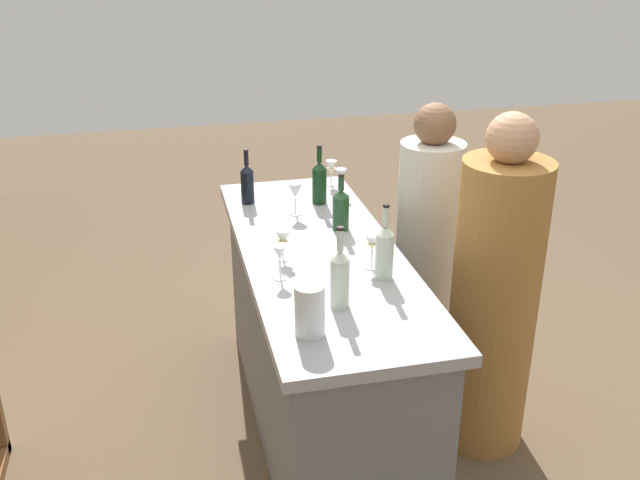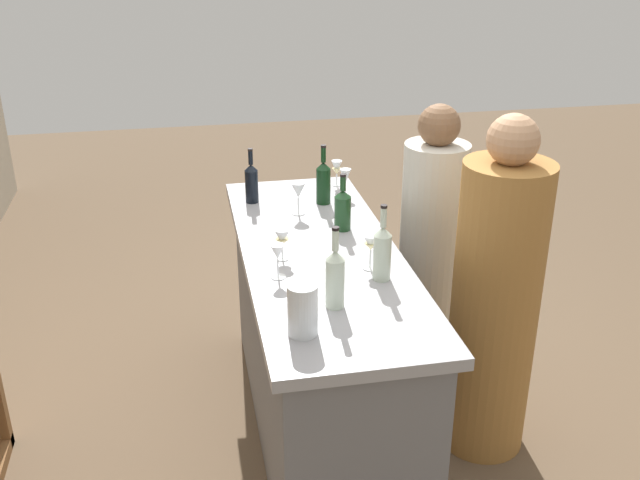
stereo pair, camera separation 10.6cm
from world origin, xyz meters
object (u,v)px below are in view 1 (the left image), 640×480
at_px(wine_bottle_second_left_clear_pale, 384,251).
at_px(wine_glass_far_left, 295,191).
at_px(wine_glass_far_center, 283,239).
at_px(wine_bottle_center_olive_green, 341,208).
at_px(wine_bottle_leftmost_clear_pale, 340,277).
at_px(wine_bottle_second_right_dark_green, 319,181).
at_px(wine_bottle_rightmost_near_black, 247,183).
at_px(water_pitcher, 310,310).
at_px(wine_glass_near_left, 341,177).
at_px(wine_glass_far_right, 280,254).
at_px(person_left_guest, 426,256).
at_px(person_center_guest, 494,302).
at_px(wine_glass_near_right, 372,244).
at_px(wine_glass_near_center, 331,169).

height_order(wine_bottle_second_left_clear_pale, wine_glass_far_left, wine_bottle_second_left_clear_pale).
bearing_deg(wine_glass_far_center, wine_bottle_center_olive_green, -50.44).
relative_size(wine_bottle_leftmost_clear_pale, wine_glass_far_left, 2.00).
xyz_separation_m(wine_bottle_second_right_dark_green, wine_bottle_rightmost_near_black, (0.09, 0.37, -0.01)).
bearing_deg(water_pitcher, wine_bottle_center_olive_green, -21.17).
distance_m(wine_bottle_leftmost_clear_pale, wine_glass_far_center, 0.48).
bearing_deg(wine_glass_near_left, wine_glass_far_center, 148.22).
xyz_separation_m(wine_bottle_second_right_dark_green, wine_glass_near_left, (0.09, -0.14, -0.02)).
bearing_deg(wine_glass_far_left, water_pitcher, 171.24).
bearing_deg(wine_bottle_second_right_dark_green, wine_glass_far_right, 156.28).
xyz_separation_m(wine_bottle_second_left_clear_pale, person_left_guest, (0.71, -0.48, -0.41)).
relative_size(wine_glass_far_center, person_center_guest, 0.09).
height_order(wine_bottle_rightmost_near_black, water_pitcher, wine_bottle_rightmost_near_black).
height_order(wine_bottle_second_left_clear_pale, wine_glass_far_right, wine_bottle_second_left_clear_pale).
xyz_separation_m(wine_glass_far_left, person_center_guest, (-0.68, -0.80, -0.37)).
height_order(wine_bottle_second_left_clear_pale, person_center_guest, person_center_guest).
distance_m(wine_bottle_second_left_clear_pale, wine_glass_far_center, 0.46).
height_order(wine_glass_near_right, water_pitcher, water_pitcher).
relative_size(wine_bottle_rightmost_near_black, water_pitcher, 1.49).
relative_size(water_pitcher, person_left_guest, 0.13).
distance_m(wine_glass_near_left, wine_glass_far_left, 0.37).
bearing_deg(wine_bottle_center_olive_green, wine_glass_far_right, 139.93).
bearing_deg(wine_bottle_leftmost_clear_pale, wine_glass_far_left, -1.20).
bearing_deg(person_left_guest, wine_bottle_rightmost_near_black, -12.11).
relative_size(wine_glass_near_left, wine_glass_near_right, 0.95).
relative_size(wine_glass_far_left, wine_glass_far_center, 1.17).
relative_size(wine_glass_far_left, person_left_guest, 0.11).
distance_m(wine_glass_near_center, wine_glass_far_right, 1.17).
bearing_deg(wine_glass_far_left, person_center_guest, -130.63).
xyz_separation_m(wine_glass_near_right, wine_glass_far_left, (0.68, 0.20, 0.01)).
bearing_deg(wine_glass_near_right, wine_bottle_second_right_dark_green, 3.17).
xyz_separation_m(wine_bottle_center_olive_green, person_left_guest, (0.17, -0.52, -0.39)).
relative_size(wine_bottle_second_right_dark_green, wine_glass_near_right, 2.04).
bearing_deg(wine_bottle_rightmost_near_black, wine_bottle_leftmost_clear_pale, -170.81).
bearing_deg(wine_bottle_second_right_dark_green, wine_glass_near_left, -56.74).
height_order(wine_bottle_center_olive_green, wine_glass_near_right, wine_bottle_center_olive_green).
height_order(wine_glass_far_left, wine_glass_far_center, wine_glass_far_left).
xyz_separation_m(wine_bottle_rightmost_near_black, wine_glass_near_right, (-0.89, -0.41, 0.00)).
bearing_deg(person_center_guest, wine_glass_near_center, -41.63).
bearing_deg(wine_bottle_second_right_dark_green, wine_bottle_second_left_clear_pale, -175.87).
xyz_separation_m(wine_bottle_rightmost_near_black, wine_glass_near_left, (0.00, -0.51, -0.01)).
bearing_deg(wine_bottle_center_olive_green, wine_glass_near_center, -9.74).
height_order(wine_bottle_leftmost_clear_pale, wine_glass_near_right, wine_bottle_leftmost_clear_pale).
distance_m(wine_glass_far_left, wine_glass_far_right, 0.71).
height_order(wine_bottle_second_right_dark_green, wine_glass_near_left, wine_bottle_second_right_dark_green).
height_order(wine_glass_near_left, wine_glass_far_right, wine_glass_far_right).
xyz_separation_m(wine_glass_near_right, wine_glass_far_center, (0.17, 0.36, -0.01)).
xyz_separation_m(wine_glass_near_center, person_left_guest, (-0.45, -0.42, -0.37)).
bearing_deg(wine_bottle_center_olive_green, wine_glass_far_center, 129.56).
bearing_deg(wine_bottle_center_olive_green, wine_bottle_second_right_dark_green, 3.42).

